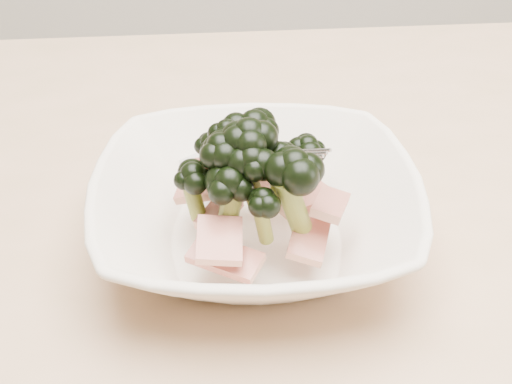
% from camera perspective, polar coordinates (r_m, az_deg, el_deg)
% --- Properties ---
extents(dining_table, '(1.20, 0.80, 0.75)m').
position_cam_1_polar(dining_table, '(0.71, 9.15, -6.89)').
color(dining_table, tan).
rests_on(dining_table, ground).
extents(broccoli_dish, '(0.27, 0.27, 0.12)m').
position_cam_1_polar(broccoli_dish, '(0.56, -0.06, -0.92)').
color(broccoli_dish, '#EFE0CB').
rests_on(broccoli_dish, dining_table).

